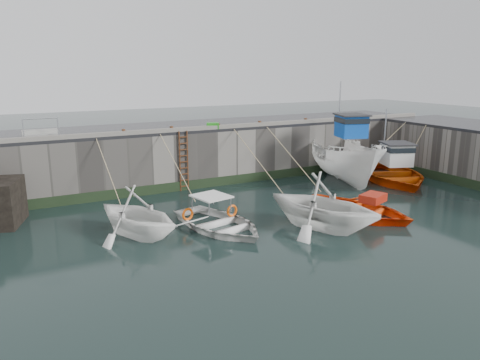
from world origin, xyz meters
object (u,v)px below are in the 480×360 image
ladder (184,161)px  bollard_a (124,132)px  bollard_b (172,129)px  boat_near_blacktrim (322,227)px  boat_far_white (345,159)px  fish_crate (213,126)px  boat_far_orange (391,173)px  boat_near_white (137,234)px  bollard_d (260,123)px  boat_near_navy (355,215)px  bollard_c (218,126)px  bollard_e (305,120)px  boat_near_blue (219,229)px

ladder → bollard_a: (-3.00, 0.34, 1.71)m
bollard_b → ladder: bearing=-33.9°
ladder → boat_near_blacktrim: size_ratio=0.65×
boat_near_blacktrim → boat_far_white: bearing=20.4°
fish_crate → boat_far_orange: bearing=2.6°
boat_near_white → bollard_d: bollard_d is taller
boat_near_navy → bollard_c: size_ratio=18.78×
boat_near_white → bollard_b: (3.61, 5.81, 3.30)m
boat_near_blacktrim → boat_far_white: (6.22, 6.01, 1.25)m
boat_far_white → bollard_a: 12.51m
boat_near_white → bollard_c: 9.19m
boat_near_white → boat_far_orange: boat_far_orange is taller
bollard_c → bollard_e: size_ratio=1.00×
bollard_a → bollard_b: bearing=0.0°
boat_near_navy → bollard_e: 9.06m
boat_near_blue → boat_near_navy: bearing=-23.5°
bollard_a → bollard_c: bearing=0.0°
ladder → boat_far_white: boat_far_white is taller
boat_near_blue → fish_crate: bearing=55.0°
boat_near_white → bollard_d: size_ratio=15.32×
boat_near_blue → bollard_b: size_ratio=17.15×
boat_far_white → bollard_b: bearing=-177.5°
boat_near_blue → bollard_a: size_ratio=17.15×
boat_near_navy → bollard_d: 8.61m
boat_near_blue → fish_crate: (2.85, 6.76, 3.32)m
bollard_c → bollard_e: (5.80, 0.00, 0.00)m
boat_near_blue → boat_far_orange: boat_far_orange is taller
bollard_b → bollard_e: (8.50, 0.00, 0.00)m
boat_near_blacktrim → fish_crate: size_ratio=7.46×
fish_crate → bollard_e: fish_crate is taller
boat_near_blacktrim → boat_near_navy: (2.29, 0.59, 0.00)m
bollard_c → bollard_d: bearing=0.0°
boat_near_white → bollard_c: size_ratio=15.32×
boat_near_blue → boat_far_orange: size_ratio=0.60×
boat_far_orange → bollard_c: size_ratio=28.42×
boat_far_orange → bollard_d: bearing=172.3°
boat_far_orange → bollard_c: 10.42m
boat_far_white → bollard_e: bearing=130.4°
fish_crate → bollard_a: bearing=-155.1°
bollard_c → bollard_d: 2.60m
boat_near_white → boat_near_blacktrim: bearing=-45.0°
boat_near_white → bollard_d: 11.13m
boat_far_orange → bollard_a: boat_far_orange is taller
boat_near_navy → bollard_b: size_ratio=18.78×
boat_near_blacktrim → fish_crate: fish_crate is taller
bollard_b → bollard_a: bearing=180.0°
bollard_c → bollard_d: size_ratio=1.00×
bollard_c → bollard_e: 5.80m
boat_near_blue → bollard_c: (3.16, 6.71, 3.30)m
boat_near_navy → bollard_b: bearing=104.9°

